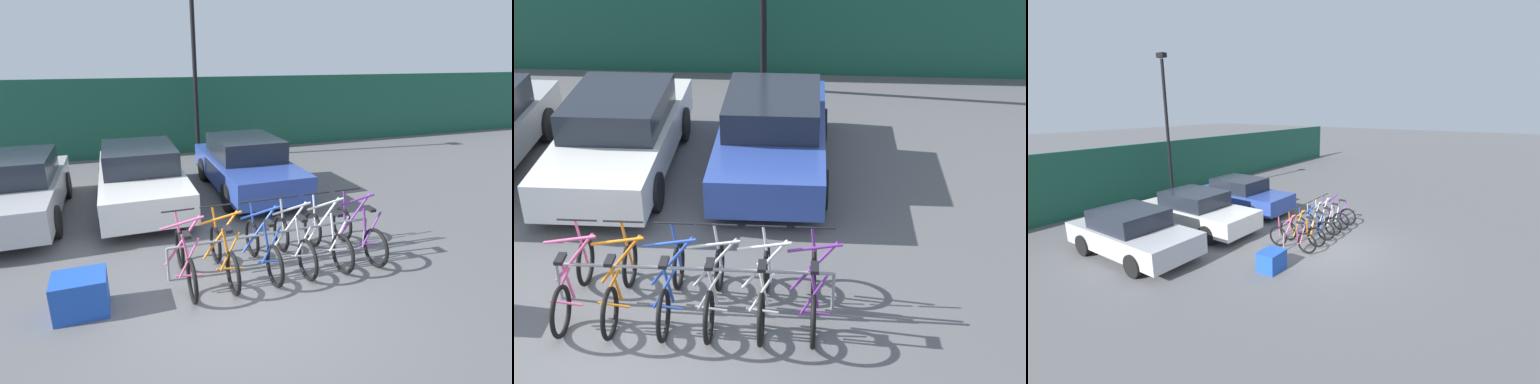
# 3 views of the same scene
# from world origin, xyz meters

# --- Properties ---
(ground_plane) EXTENTS (120.00, 120.00, 0.00)m
(ground_plane) POSITION_xyz_m (0.00, 0.00, 0.00)
(ground_plane) COLOR #59595B
(hoarding_wall) EXTENTS (36.00, 0.16, 2.67)m
(hoarding_wall) POSITION_xyz_m (0.00, 9.50, 1.33)
(hoarding_wall) COLOR #19513D
(hoarding_wall) RESTS_ON ground
(bike_rack) EXTENTS (3.60, 0.04, 0.57)m
(bike_rack) POSITION_xyz_m (0.81, 0.68, 0.49)
(bike_rack) COLOR gray
(bike_rack) RESTS_ON ground
(bicycle_pink) EXTENTS (0.68, 1.71, 1.05)m
(bicycle_pink) POSITION_xyz_m (-0.72, 0.53, 0.38)
(bicycle_pink) COLOR black
(bicycle_pink) RESTS_ON ground
(bicycle_orange) EXTENTS (0.68, 1.71, 1.05)m
(bicycle_orange) POSITION_xyz_m (-0.11, 0.53, 0.38)
(bicycle_orange) COLOR black
(bicycle_orange) RESTS_ON ground
(bicycle_blue) EXTENTS (0.68, 1.71, 1.05)m
(bicycle_blue) POSITION_xyz_m (0.54, 0.53, 0.38)
(bicycle_blue) COLOR black
(bicycle_blue) RESTS_ON ground
(bicycle_silver) EXTENTS (0.68, 1.71, 1.05)m
(bicycle_silver) POSITION_xyz_m (1.09, 0.53, 0.38)
(bicycle_silver) COLOR black
(bicycle_silver) RESTS_ON ground
(bicycle_white) EXTENTS (0.68, 1.71, 1.05)m
(bicycle_white) POSITION_xyz_m (1.72, 0.53, 0.38)
(bicycle_white) COLOR black
(bicycle_white) RESTS_ON ground
(bicycle_purple) EXTENTS (0.68, 1.71, 1.05)m
(bicycle_purple) POSITION_xyz_m (2.34, 0.53, 0.38)
(bicycle_purple) COLOR black
(bicycle_purple) RESTS_ON ground
(car_silver) EXTENTS (1.91, 4.28, 1.40)m
(car_silver) POSITION_xyz_m (-3.64, 4.28, 0.69)
(car_silver) COLOR #B7B7BC
(car_silver) RESTS_ON ground
(car_white) EXTENTS (1.91, 4.55, 1.40)m
(car_white) POSITION_xyz_m (-1.04, 4.37, 0.69)
(car_white) COLOR silver
(car_white) RESTS_ON ground
(car_blue) EXTENTS (1.91, 4.32, 1.40)m
(car_blue) POSITION_xyz_m (1.60, 4.54, 0.69)
(car_blue) COLOR #2D479E
(car_blue) RESTS_ON ground
(lamp_post) EXTENTS (0.24, 0.44, 6.61)m
(lamp_post) POSITION_xyz_m (1.16, 8.50, 3.66)
(lamp_post) COLOR black
(lamp_post) RESTS_ON ground
(cargo_crate) EXTENTS (0.70, 0.56, 0.55)m
(cargo_crate) POSITION_xyz_m (-2.19, 0.26, 0.28)
(cargo_crate) COLOR blue
(cargo_crate) RESTS_ON ground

